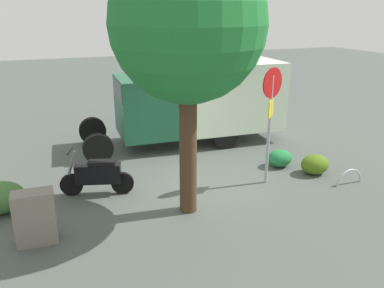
{
  "coord_description": "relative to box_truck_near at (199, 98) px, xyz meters",
  "views": [
    {
      "loc": [
        3.67,
        8.91,
        4.41
      ],
      "look_at": [
        0.22,
        0.15,
        1.14
      ],
      "focal_mm": 36.72,
      "sensor_mm": 36.0,
      "label": 1
    }
  ],
  "objects": [
    {
      "name": "shrub_mid_verge",
      "position": [
        -1.34,
        3.01,
        -1.28
      ],
      "size": [
        0.74,
        0.61,
        0.51
      ],
      "primitive_type": "ellipsoid",
      "color": "#237B3D",
      "rests_on": "ground"
    },
    {
      "name": "shrub_near_sign",
      "position": [
        -1.95,
        3.83,
        -1.26
      ],
      "size": [
        0.81,
        0.66,
        0.55
      ],
      "primitive_type": "ellipsoid",
      "color": "#4C6C18",
      "rests_on": "ground"
    },
    {
      "name": "street_tree",
      "position": [
        2.1,
        4.49,
        2.54
      ],
      "size": [
        3.16,
        3.16,
        5.69
      ],
      "color": "#47301E",
      "rests_on": "ground"
    },
    {
      "name": "utility_cabinet",
      "position": [
        5.35,
        4.64,
        -0.99
      ],
      "size": [
        0.79,
        0.45,
        1.1
      ],
      "primitive_type": "cube",
      "rotation": [
        0.0,
        0.0,
        -0.04
      ],
      "color": "slate",
      "rests_on": "ground"
    },
    {
      "name": "box_truck_near",
      "position": [
        0.0,
        0.0,
        0.0
      ],
      "size": [
        6.87,
        2.55,
        2.72
      ],
      "rotation": [
        0.0,
        0.0,
        -0.06
      ],
      "color": "black",
      "rests_on": "ground"
    },
    {
      "name": "shrub_by_tree",
      "position": [
        6.09,
        3.05,
        -1.17
      ],
      "size": [
        1.07,
        0.87,
        0.73
      ],
      "primitive_type": "ellipsoid",
      "color": "#416E35",
      "rests_on": "ground"
    },
    {
      "name": "bike_rack_hoop",
      "position": [
        -2.36,
        4.73,
        -1.54
      ],
      "size": [
        0.85,
        0.08,
        0.85
      ],
      "primitive_type": "torus",
      "rotation": [
        1.57,
        0.0,
        0.03
      ],
      "color": "#B7B7BC",
      "rests_on": "ground"
    },
    {
      "name": "motorcycle",
      "position": [
        3.89,
        2.92,
        -1.02
      ],
      "size": [
        1.76,
        0.76,
        1.2
      ],
      "rotation": [
        0.0,
        0.0,
        -0.29
      ],
      "color": "black",
      "rests_on": "ground"
    },
    {
      "name": "ground_plane",
      "position": [
        1.31,
        3.13,
        -1.54
      ],
      "size": [
        60.0,
        60.0,
        0.0
      ],
      "primitive_type": "plane",
      "color": "#4B534D"
    },
    {
      "name": "stop_sign",
      "position": [
        -0.36,
        3.85,
        0.5
      ],
      "size": [
        0.71,
        0.33,
        3.06
      ],
      "color": "#9E9EA3",
      "rests_on": "ground"
    }
  ]
}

